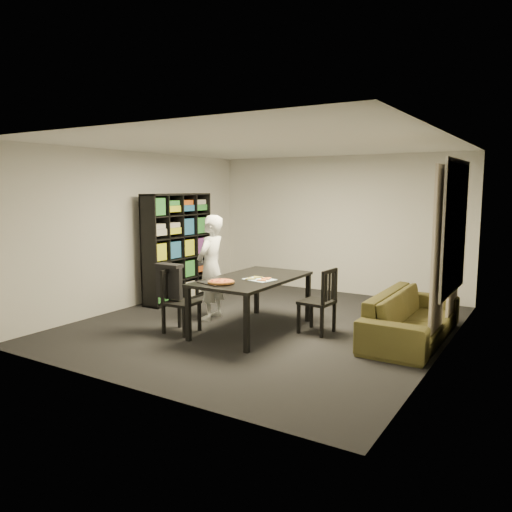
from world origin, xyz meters
The scene contains 16 objects.
room centered at (0.00, 0.00, 1.30)m, with size 5.01×5.51×2.61m.
window_pane centered at (2.48, 0.60, 1.50)m, with size 0.02×1.40×1.60m, color black.
window_frame centered at (2.48, 0.60, 1.50)m, with size 0.03×1.52×1.72m, color white.
curtain_left centered at (2.40, 0.08, 1.15)m, with size 0.03×0.70×2.25m, color beige.
curtain_right centered at (2.40, 1.12, 1.15)m, with size 0.03×0.70×2.25m, color beige.
bookshelf centered at (-2.16, 0.60, 0.95)m, with size 0.35×1.50×1.90m, color black.
dining_table centered at (0.01, -0.36, 0.69)m, with size 1.01×1.82×0.76m.
chair_left centered at (-0.86, -0.96, 0.50)m, with size 0.43×0.43×0.88m.
chair_right centered at (0.91, 0.01, 0.52)m, with size 0.45×0.45×0.91m.
draped_jacket centered at (-0.98, -0.97, 0.73)m, with size 0.41×0.19×0.49m.
person centered at (-0.87, -0.14, 0.80)m, with size 0.58×0.38×1.60m, color silver.
baking_tray centered at (-0.19, -0.96, 0.76)m, with size 0.40×0.32×0.01m, color black.
pepperoni_pizza centered at (-0.10, -0.96, 0.78)m, with size 0.35×0.35×0.03m.
kitchen_towel centered at (0.18, -0.45, 0.76)m, with size 0.40×0.30×0.01m, color white.
pizza_slices centered at (0.17, -0.45, 0.77)m, with size 0.37×0.31×0.01m, color #C9883E, non-canonical shape.
sofa centered at (2.04, 0.38, 0.31)m, with size 2.14×0.84×0.62m, color #393917.
Camera 1 is at (3.64, -6.17, 2.00)m, focal length 35.00 mm.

